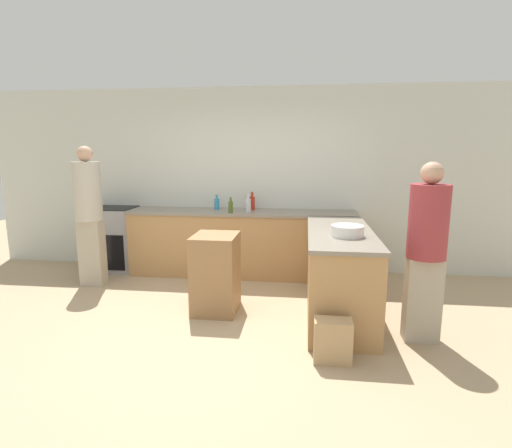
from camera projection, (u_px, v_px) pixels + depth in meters
The scene contains 14 objects.
ground_plane at pixel (214, 328), 4.07m from camera, with size 14.00×14.00×0.00m, color tan.
wall_back at pixel (246, 180), 5.98m from camera, with size 8.00×0.06×2.70m.
counter_back at pixel (242, 243), 5.80m from camera, with size 3.25×0.67×0.94m.
counter_peninsula at pixel (339, 272), 4.40m from camera, with size 0.69×1.92×0.94m.
range_oven at pixel (113, 239), 6.06m from camera, with size 0.73×0.60×0.95m.
island_table at pixel (216, 273), 4.46m from camera, with size 0.48×0.56×0.87m.
mixing_bowl at pixel (347, 231), 3.99m from camera, with size 0.32×0.32×0.11m.
dish_soap_bottle at pixel (217, 204), 5.85m from camera, with size 0.08×0.08×0.22m.
olive_oil_bottle at pixel (231, 207), 5.53m from camera, with size 0.06×0.06×0.22m.
hot_sauce_bottle at pixel (252, 203), 5.82m from camera, with size 0.08×0.08×0.26m.
vinegar_bottle_clear at pixel (248, 204), 5.65m from camera, with size 0.08×0.08×0.25m.
person_by_range at pixel (89, 211), 5.22m from camera, with size 0.34×0.34×1.85m.
person_at_peninsula at pixel (426, 247), 3.66m from camera, with size 0.35×0.35×1.69m.
paper_bag at pixel (333, 341), 3.40m from camera, with size 0.32×0.19×0.38m.
Camera 1 is at (0.90, -3.73, 1.78)m, focal length 28.00 mm.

